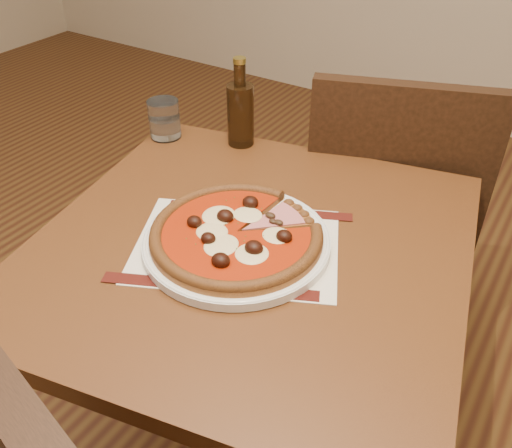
{
  "coord_description": "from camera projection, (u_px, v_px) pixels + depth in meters",
  "views": [
    {
      "loc": [
        1.3,
        -0.01,
        1.39
      ],
      "look_at": [
        0.85,
        0.68,
        0.78
      ],
      "focal_mm": 38.0,
      "sensor_mm": 36.0,
      "label": 1
    }
  ],
  "objects": [
    {
      "name": "table",
      "position": [
        251.0,
        281.0,
        1.09
      ],
      "size": [
        0.94,
        0.94,
        0.75
      ],
      "rotation": [
        0.0,
        0.0,
        0.2
      ],
      "color": "brown",
      "rests_on": "ground"
    },
    {
      "name": "chair_far",
      "position": [
        389.0,
        207.0,
        1.51
      ],
      "size": [
        0.56,
        0.56,
        0.93
      ],
      "rotation": [
        0.0,
        0.0,
        3.48
      ],
      "color": "black",
      "rests_on": "ground"
    },
    {
      "name": "placemat",
      "position": [
        237.0,
        245.0,
        1.02
      ],
      "size": [
        0.46,
        0.41,
        0.0
      ],
      "primitive_type": "cube",
      "rotation": [
        0.0,
        0.0,
        0.44
      ],
      "color": "white",
      "rests_on": "table"
    },
    {
      "name": "plate",
      "position": [
        237.0,
        241.0,
        1.01
      ],
      "size": [
        0.35,
        0.35,
        0.02
      ],
      "primitive_type": "cylinder",
      "color": "white",
      "rests_on": "placemat"
    },
    {
      "name": "pizza",
      "position": [
        236.0,
        233.0,
        1.0
      ],
      "size": [
        0.32,
        0.32,
        0.04
      ],
      "color": "#AA6929",
      "rests_on": "plate"
    },
    {
      "name": "ham_slice",
      "position": [
        284.0,
        223.0,
        1.03
      ],
      "size": [
        0.1,
        0.14,
        0.02
      ],
      "rotation": [
        0.0,
        0.0,
        1.09
      ],
      "color": "#AA6929",
      "rests_on": "plate"
    },
    {
      "name": "water_glass",
      "position": [
        164.0,
        119.0,
        1.35
      ],
      "size": [
        0.09,
        0.09,
        0.1
      ],
      "primitive_type": "cylinder",
      "rotation": [
        0.0,
        0.0,
        0.14
      ],
      "color": "white",
      "rests_on": "table"
    },
    {
      "name": "bottle",
      "position": [
        240.0,
        112.0,
        1.3
      ],
      "size": [
        0.06,
        0.06,
        0.22
      ],
      "color": "black",
      "rests_on": "table"
    }
  ]
}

